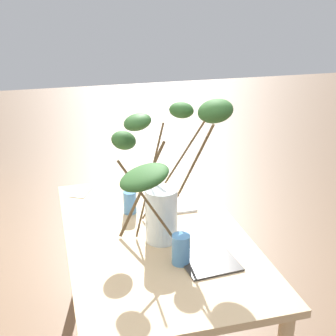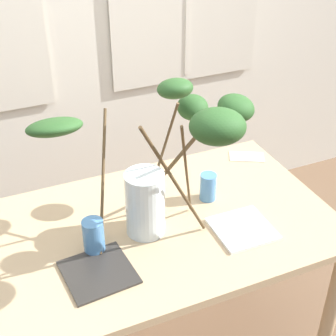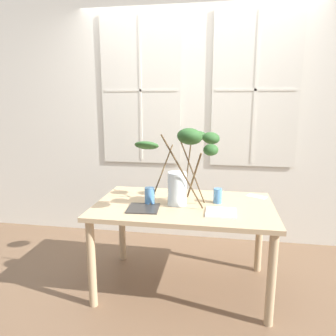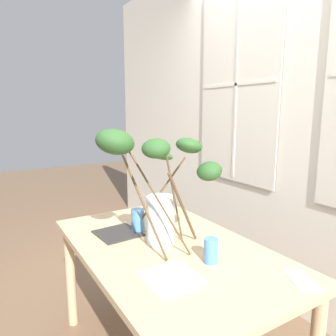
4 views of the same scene
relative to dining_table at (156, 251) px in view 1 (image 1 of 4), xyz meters
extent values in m
cube|color=tan|center=(0.00, 0.00, 0.07)|extent=(1.41, 0.86, 0.04)
cylinder|color=tan|center=(0.65, -0.37, -0.29)|extent=(0.06, 0.06, 0.69)
cylinder|color=tan|center=(0.65, 0.37, -0.29)|extent=(0.06, 0.06, 0.69)
cylinder|color=silver|center=(-0.05, -0.01, 0.22)|extent=(0.15, 0.15, 0.26)
cylinder|color=silver|center=(-0.05, -0.01, 0.14)|extent=(0.14, 0.14, 0.08)
cylinder|color=brown|center=(0.01, -0.16, 0.38)|extent=(0.31, 0.14, 0.57)
ellipsoid|color=#285123|center=(0.07, -0.31, 0.67)|extent=(0.23, 0.24, 0.16)
cylinder|color=brown|center=(-0.19, 0.05, 0.32)|extent=(0.15, 0.29, 0.45)
ellipsoid|color=#285123|center=(-0.33, 0.12, 0.54)|extent=(0.27, 0.27, 0.14)
cylinder|color=brown|center=(0.07, 0.05, 0.31)|extent=(0.14, 0.27, 0.43)
ellipsoid|color=#285123|center=(0.20, 0.11, 0.52)|extent=(0.16, 0.18, 0.12)
cylinder|color=brown|center=(0.02, 0.02, 0.37)|extent=(0.09, 0.17, 0.54)
ellipsoid|color=#285123|center=(0.10, 0.06, 0.63)|extent=(0.17, 0.19, 0.11)
cylinder|color=brown|center=(0.08, -0.10, 0.37)|extent=(0.18, 0.27, 0.55)
ellipsoid|color=#285123|center=(0.21, -0.18, 0.65)|extent=(0.18, 0.18, 0.10)
cylinder|color=#4C84BC|center=(-0.27, -0.05, 0.16)|extent=(0.08, 0.08, 0.14)
cylinder|color=#4C84BC|center=(0.26, 0.08, 0.15)|extent=(0.07, 0.07, 0.12)
cube|color=#2D2B28|center=(-0.29, -0.17, 0.10)|extent=(0.25, 0.25, 0.01)
cube|color=white|center=(0.29, -0.16, 0.10)|extent=(0.23, 0.23, 0.01)
cube|color=silver|center=(0.59, 0.30, 0.09)|extent=(0.19, 0.15, 0.00)
camera|label=1|loc=(-1.99, 0.47, 1.25)|focal=51.22mm
camera|label=2|loc=(-0.59, -1.45, 1.37)|focal=53.96mm
camera|label=3|loc=(0.28, -2.41, 0.90)|focal=33.88mm
camera|label=4|loc=(1.35, -0.82, 0.80)|focal=33.65mm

